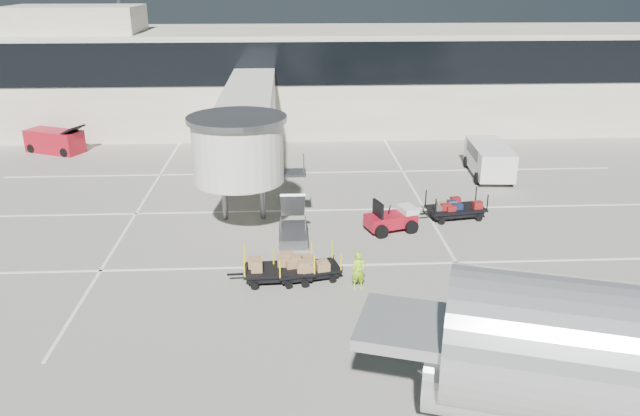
{
  "coord_description": "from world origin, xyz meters",
  "views": [
    {
      "loc": [
        -1.54,
        -23.34,
        12.43
      ],
      "look_at": [
        -0.13,
        4.1,
        2.0
      ],
      "focal_mm": 35.0,
      "sensor_mm": 36.0,
      "label": 1
    }
  ],
  "objects_px": {
    "box_cart_far": "(279,268)",
    "minivan": "(489,157)",
    "box_cart_near": "(306,268)",
    "ground_worker": "(359,271)",
    "baggage_tug": "(392,219)",
    "suitcase_cart": "(456,209)",
    "belt_loader": "(55,141)"
  },
  "relations": [
    {
      "from": "box_cart_far",
      "to": "minivan",
      "type": "relative_size",
      "value": 0.68
    },
    {
      "from": "box_cart_near",
      "to": "ground_worker",
      "type": "bearing_deg",
      "value": -37.87
    },
    {
      "from": "baggage_tug",
      "to": "suitcase_cart",
      "type": "bearing_deg",
      "value": 4.48
    },
    {
      "from": "minivan",
      "to": "belt_loader",
      "type": "xyz_separation_m",
      "value": [
        -30.03,
        7.08,
        -0.41
      ]
    },
    {
      "from": "baggage_tug",
      "to": "minivan",
      "type": "height_order",
      "value": "minivan"
    },
    {
      "from": "ground_worker",
      "to": "minivan",
      "type": "height_order",
      "value": "minivan"
    },
    {
      "from": "suitcase_cart",
      "to": "box_cart_far",
      "type": "xyz_separation_m",
      "value": [
        -9.42,
        -6.84,
        0.06
      ]
    },
    {
      "from": "baggage_tug",
      "to": "ground_worker",
      "type": "distance_m",
      "value": 6.6
    },
    {
      "from": "baggage_tug",
      "to": "ground_worker",
      "type": "xyz_separation_m",
      "value": [
        -2.39,
        -6.15,
        0.21
      ]
    },
    {
      "from": "box_cart_far",
      "to": "box_cart_near",
      "type": "bearing_deg",
      "value": 5.45
    },
    {
      "from": "box_cart_near",
      "to": "minivan",
      "type": "xyz_separation_m",
      "value": [
        12.29,
        14.12,
        0.71
      ]
    },
    {
      "from": "baggage_tug",
      "to": "suitcase_cart",
      "type": "relative_size",
      "value": 0.74
    },
    {
      "from": "ground_worker",
      "to": "belt_loader",
      "type": "relative_size",
      "value": 0.35
    },
    {
      "from": "box_cart_near",
      "to": "ground_worker",
      "type": "height_order",
      "value": "ground_worker"
    },
    {
      "from": "box_cart_far",
      "to": "minivan",
      "type": "height_order",
      "value": "minivan"
    },
    {
      "from": "suitcase_cart",
      "to": "box_cart_far",
      "type": "bearing_deg",
      "value": -153.53
    },
    {
      "from": "ground_worker",
      "to": "belt_loader",
      "type": "height_order",
      "value": "belt_loader"
    },
    {
      "from": "suitcase_cart",
      "to": "box_cart_near",
      "type": "relative_size",
      "value": 1.1
    },
    {
      "from": "baggage_tug",
      "to": "belt_loader",
      "type": "height_order",
      "value": "belt_loader"
    },
    {
      "from": "suitcase_cart",
      "to": "box_cart_near",
      "type": "xyz_separation_m",
      "value": [
        -8.28,
        -6.69,
        -0.03
      ]
    },
    {
      "from": "minivan",
      "to": "box_cart_near",
      "type": "bearing_deg",
      "value": -126.52
    },
    {
      "from": "box_cart_near",
      "to": "belt_loader",
      "type": "relative_size",
      "value": 0.74
    },
    {
      "from": "suitcase_cart",
      "to": "minivan",
      "type": "height_order",
      "value": "minivan"
    },
    {
      "from": "suitcase_cart",
      "to": "belt_loader",
      "type": "xyz_separation_m",
      "value": [
        -26.02,
        14.52,
        0.28
      ]
    },
    {
      "from": "suitcase_cart",
      "to": "belt_loader",
      "type": "height_order",
      "value": "belt_loader"
    },
    {
      "from": "box_cart_near",
      "to": "suitcase_cart",
      "type": "bearing_deg",
      "value": 25.59
    },
    {
      "from": "box_cart_near",
      "to": "minivan",
      "type": "relative_size",
      "value": 0.63
    },
    {
      "from": "suitcase_cart",
      "to": "box_cart_near",
      "type": "bearing_deg",
      "value": -150.61
    },
    {
      "from": "ground_worker",
      "to": "box_cart_near",
      "type": "bearing_deg",
      "value": 150.68
    },
    {
      "from": "baggage_tug",
      "to": "suitcase_cart",
      "type": "height_order",
      "value": "baggage_tug"
    },
    {
      "from": "box_cart_far",
      "to": "belt_loader",
      "type": "height_order",
      "value": "belt_loader"
    },
    {
      "from": "baggage_tug",
      "to": "ground_worker",
      "type": "bearing_deg",
      "value": -129.17
    }
  ]
}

